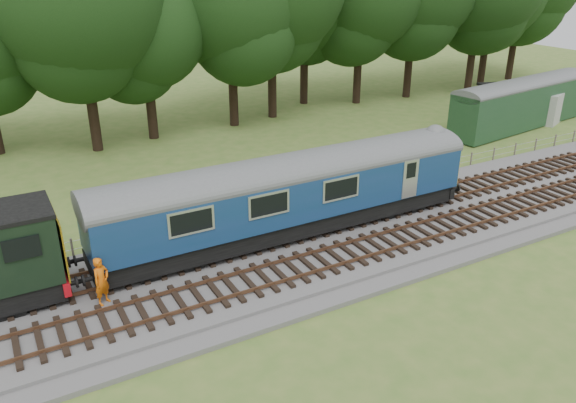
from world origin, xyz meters
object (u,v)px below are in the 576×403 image
dmu_railcar (290,189)px  worker (102,281)px  parked_coach (522,101)px  caravan (548,104)px

dmu_railcar → worker: (-8.86, -1.64, -1.31)m
dmu_railcar → parked_coach: dmu_railcar is taller
worker → caravan: 39.16m
dmu_railcar → caravan: bearing=16.5°
worker → caravan: bearing=-19.1°
dmu_railcar → parked_coach: (24.96, 7.97, -0.52)m
dmu_railcar → caravan: size_ratio=3.64×
parked_coach → caravan: 4.13m
parked_coach → caravan: (3.99, 0.61, -0.88)m
parked_coach → worker: bearing=-171.8°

